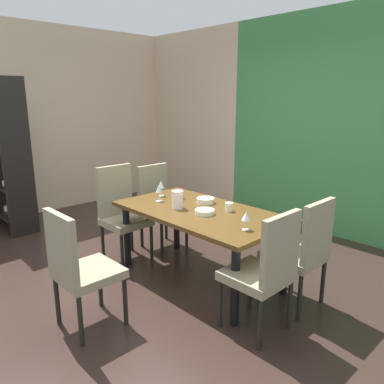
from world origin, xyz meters
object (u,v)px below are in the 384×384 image
at_px(chair_right_far, 303,249).
at_px(pitcher_corner, 178,199).
at_px(chair_right_near, 266,268).
at_px(chair_left_near, 121,210).
at_px(wine_glass_rear, 246,216).
at_px(serving_bowl_center, 206,200).
at_px(chair_head_near, 78,266).
at_px(chair_left_far, 159,203).
at_px(wine_glass_left, 177,193).
at_px(cup_west, 229,207).
at_px(wine_glass_near_shelf, 161,185).
at_px(dining_table, 200,218).
at_px(display_shelf, 7,155).
at_px(serving_bowl_front, 205,212).
at_px(cup_north, 180,194).
at_px(wine_glass_south, 159,190).

xyz_separation_m(chair_right_far, pitcher_corner, (-1.14, -0.38, 0.27)).
xyz_separation_m(chair_right_near, chair_left_near, (-1.91, -0.00, 0.02)).
relative_size(wine_glass_rear, serving_bowl_center, 0.87).
xyz_separation_m(chair_head_near, chair_left_far, (-0.90, 1.50, 0.00)).
xyz_separation_m(chair_right_near, wine_glass_rear, (-0.31, 0.15, 0.29)).
bearing_deg(wine_glass_left, cup_west, 16.04).
height_order(chair_left_near, cup_west, chair_left_near).
distance_m(chair_left_near, wine_glass_near_shelf, 0.53).
height_order(dining_table, wine_glass_rear, wine_glass_rear).
height_order(display_shelf, wine_glass_rear, display_shelf).
xyz_separation_m(wine_glass_rear, cup_west, (-0.43, 0.29, -0.07)).
distance_m(dining_table, serving_bowl_front, 0.17).
bearing_deg(dining_table, wine_glass_left, 177.83).
height_order(dining_table, chair_left_near, chair_left_near).
distance_m(dining_table, wine_glass_left, 0.39).
xyz_separation_m(chair_left_near, wine_glass_near_shelf, (0.30, 0.32, 0.28)).
height_order(chair_left_far, cup_west, chair_left_far).
bearing_deg(chair_right_far, chair_left_near, 105.45).
relative_size(chair_left_far, cup_north, 10.21).
bearing_deg(serving_bowl_center, cup_west, -6.24).
distance_m(wine_glass_near_shelf, cup_north, 0.24).
bearing_deg(chair_left_far, serving_bowl_front, 73.30).
xyz_separation_m(chair_left_far, cup_north, (0.50, -0.12, 0.23)).
distance_m(chair_head_near, pitcher_corner, 1.16).
relative_size(dining_table, display_shelf, 0.84).
relative_size(chair_left_far, serving_bowl_front, 5.46).
distance_m(wine_glass_rear, cup_north, 1.12).
bearing_deg(chair_right_near, chair_head_near, 134.32).
distance_m(chair_head_near, serving_bowl_center, 1.46).
distance_m(dining_table, serving_bowl_center, 0.27).
relative_size(chair_right_near, wine_glass_near_shelf, 5.60).
distance_m(wine_glass_south, cup_west, 0.77).
relative_size(wine_glass_south, serving_bowl_front, 0.94).
height_order(dining_table, serving_bowl_center, serving_bowl_center).
distance_m(chair_left_near, serving_bowl_center, 0.97).
distance_m(chair_right_far, chair_left_far, 1.90).
distance_m(chair_head_near, chair_right_far, 1.80).
bearing_deg(chair_left_near, pitcher_corner, 100.97).
xyz_separation_m(chair_head_near, cup_west, (0.26, 1.41, 0.22)).
bearing_deg(wine_glass_rear, dining_table, 169.57).
relative_size(wine_glass_left, pitcher_corner, 0.86).
bearing_deg(chair_head_near, cup_north, 106.06).
xyz_separation_m(chair_left_near, serving_bowl_front, (1.07, 0.21, 0.18)).
relative_size(wine_glass_rear, serving_bowl_front, 0.87).
bearing_deg(display_shelf, chair_right_far, 15.66).
height_order(dining_table, cup_north, cup_north).
height_order(wine_glass_rear, cup_north, wine_glass_rear).
bearing_deg(dining_table, chair_head_near, -92.22).
height_order(wine_glass_south, wine_glass_rear, wine_glass_south).
xyz_separation_m(dining_table, pitcher_corner, (-0.19, -0.11, 0.17)).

